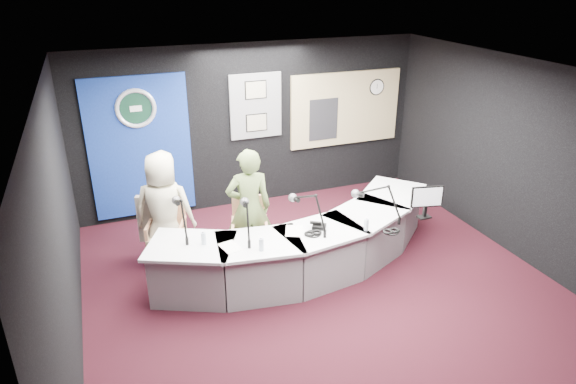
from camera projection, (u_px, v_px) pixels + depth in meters
name	position (u px, v px, depth m)	size (l,w,h in m)	color
ground	(324.00, 288.00, 6.79)	(6.00, 6.00, 0.00)	black
ceiling	(331.00, 76.00, 5.66)	(6.00, 6.00, 0.02)	silver
wall_back	(253.00, 126.00, 8.79)	(6.00, 0.02, 2.80)	black
wall_front	(504.00, 350.00, 3.66)	(6.00, 0.02, 2.80)	black
wall_left	(61.00, 234.00, 5.24)	(0.02, 6.00, 2.80)	black
wall_right	(521.00, 161.00, 7.21)	(0.02, 6.00, 2.80)	black
broadcast_desk	(305.00, 245.00, 7.09)	(4.50, 1.90, 0.75)	silver
backdrop_panel	(140.00, 148.00, 8.20)	(1.60, 0.05, 2.30)	navy
agency_seal	(136.00, 108.00, 7.90)	(0.63, 0.63, 0.07)	silver
seal_center	(136.00, 108.00, 7.91)	(0.48, 0.48, 0.01)	black
pinboard	(256.00, 106.00, 8.64)	(0.90, 0.04, 1.10)	slate
framed_photo_upper	(256.00, 90.00, 8.50)	(0.34, 0.02, 0.27)	gray
framed_photo_lower	(257.00, 123.00, 8.72)	(0.34, 0.02, 0.27)	gray
booth_window_frame	(346.00, 109.00, 9.27)	(2.12, 0.06, 1.32)	tan
booth_glow	(346.00, 109.00, 9.27)	(2.00, 0.02, 1.20)	beige
equipment_rack	(323.00, 119.00, 9.16)	(0.55, 0.02, 0.75)	black
wall_clock	(377.00, 87.00, 9.30)	(0.28, 0.28, 0.01)	white
armchair_left	(167.00, 235.00, 7.20)	(0.51, 0.51, 0.90)	tan
armchair_right	(250.00, 235.00, 7.22)	(0.50, 0.50, 0.89)	tan
draped_jacket	(156.00, 219.00, 7.29)	(0.50, 0.10, 0.70)	slate
person_man	(164.00, 210.00, 7.04)	(0.82, 0.53, 1.68)	beige
person_woman	(249.00, 208.00, 7.05)	(0.63, 0.41, 1.72)	#586B38
computer_monitor	(427.00, 196.00, 6.90)	(0.47, 0.03, 0.32)	black
desk_phone	(319.00, 226.00, 6.74)	(0.18, 0.14, 0.04)	black
headphones_near	(391.00, 231.00, 6.64)	(0.21, 0.21, 0.04)	black
headphones_far	(313.00, 233.00, 6.59)	(0.23, 0.23, 0.04)	black
paper_stack	(231.00, 247.00, 6.29)	(0.21, 0.30, 0.00)	white
notepad	(294.00, 231.00, 6.68)	(0.22, 0.32, 0.00)	white
boom_mic_a	(181.00, 213.00, 6.49)	(0.16, 0.74, 0.60)	black
boom_mic_b	(247.00, 215.00, 6.44)	(0.25, 0.73, 0.60)	black
boom_mic_c	(308.00, 208.00, 6.62)	(0.33, 0.70, 0.60)	black
boom_mic_d	(378.00, 200.00, 6.84)	(0.57, 0.55, 0.60)	black
water_bottles	(287.00, 231.00, 6.49)	(2.12, 0.46, 0.18)	silver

